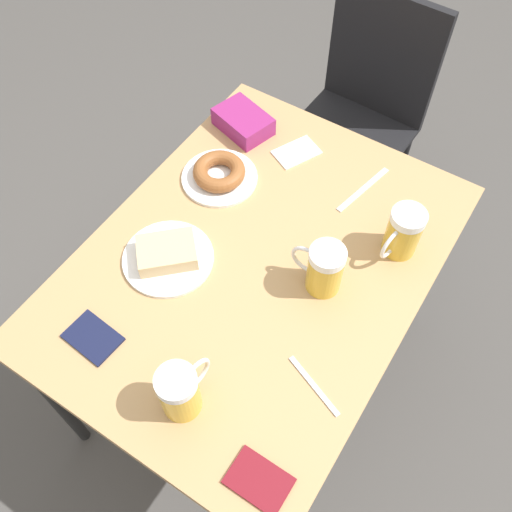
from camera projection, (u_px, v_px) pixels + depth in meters
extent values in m
plane|color=#474442|center=(256.00, 372.00, 2.06)|extent=(8.00, 8.00, 0.00)
cube|color=tan|center=(256.00, 264.00, 1.46)|extent=(0.81, 1.09, 0.03)
cylinder|color=black|center=(54.00, 399.00, 1.64)|extent=(0.04, 0.04, 0.71)
cylinder|color=black|center=(247.00, 177.00, 2.11)|extent=(0.04, 0.04, 0.71)
cylinder|color=black|center=(431.00, 267.00, 1.89)|extent=(0.04, 0.04, 0.71)
cube|color=black|center=(347.00, 138.00, 2.07)|extent=(0.41, 0.41, 0.02)
cube|color=black|center=(383.00, 55.00, 1.95)|extent=(0.40, 0.04, 0.46)
cylinder|color=black|center=(278.00, 189.00, 2.24)|extent=(0.03, 0.03, 0.45)
cylinder|color=black|center=(356.00, 230.00, 2.13)|extent=(0.03, 0.03, 0.45)
cylinder|color=black|center=(324.00, 137.00, 2.40)|extent=(0.03, 0.03, 0.45)
cylinder|color=black|center=(399.00, 172.00, 2.29)|extent=(0.03, 0.03, 0.45)
cylinder|color=white|center=(168.00, 258.00, 1.44)|extent=(0.23, 0.23, 0.01)
cube|color=#D1B27F|center=(167.00, 252.00, 1.42)|extent=(0.18, 0.18, 0.04)
cylinder|color=white|center=(220.00, 178.00, 1.59)|extent=(0.21, 0.21, 0.01)
torus|color=brown|center=(219.00, 171.00, 1.57)|extent=(0.15, 0.15, 0.04)
cylinder|color=gold|center=(325.00, 272.00, 1.36)|extent=(0.09, 0.09, 0.12)
cylinder|color=white|center=(328.00, 255.00, 1.30)|extent=(0.09, 0.09, 0.02)
torus|color=silver|center=(308.00, 260.00, 1.36)|extent=(0.09, 0.01, 0.09)
cylinder|color=gold|center=(180.00, 394.00, 1.19)|extent=(0.09, 0.09, 0.12)
cylinder|color=white|center=(176.00, 382.00, 1.13)|extent=(0.09, 0.09, 0.02)
torus|color=silver|center=(195.00, 375.00, 1.20)|extent=(0.02, 0.09, 0.09)
cylinder|color=gold|center=(403.00, 234.00, 1.42)|extent=(0.09, 0.09, 0.12)
cylinder|color=white|center=(409.00, 217.00, 1.36)|extent=(0.09, 0.09, 0.02)
torus|color=silver|center=(392.00, 243.00, 1.39)|extent=(0.03, 0.09, 0.09)
cube|color=white|center=(296.00, 152.00, 1.65)|extent=(0.13, 0.15, 0.00)
cube|color=silver|center=(314.00, 386.00, 1.26)|extent=(0.16, 0.07, 0.00)
cube|color=silver|center=(363.00, 189.00, 1.57)|extent=(0.06, 0.21, 0.00)
cube|color=#141938|center=(93.00, 337.00, 1.32)|extent=(0.13, 0.10, 0.01)
cube|color=maroon|center=(259.00, 481.00, 1.15)|extent=(0.13, 0.09, 0.01)
cube|color=#8C2366|center=(243.00, 122.00, 1.68)|extent=(0.19, 0.15, 0.06)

